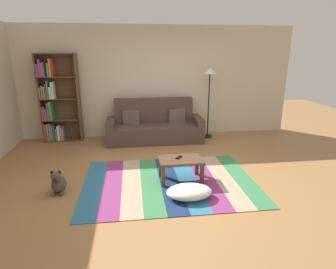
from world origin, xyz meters
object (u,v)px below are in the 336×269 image
(couch, at_px, (155,127))
(dog, at_px, (58,183))
(bookshelf, at_px, (55,101))
(standing_lamp, at_px, (210,80))
(tv_remote, at_px, (179,157))
(pouf, at_px, (189,192))
(coffee_table, at_px, (181,163))

(couch, relative_size, dog, 5.69)
(bookshelf, distance_m, standing_lamp, 3.69)
(tv_remote, bearing_deg, bookshelf, 174.78)
(pouf, bearing_deg, couch, 95.50)
(bookshelf, bearing_deg, coffee_table, -44.60)
(standing_lamp, bearing_deg, dog, -140.30)
(dog, bearing_deg, tv_remote, 6.54)
(bookshelf, distance_m, dog, 2.88)
(couch, bearing_deg, tv_remote, -84.24)
(dog, bearing_deg, coffee_table, 4.97)
(couch, bearing_deg, pouf, -84.50)
(bookshelf, height_order, pouf, bookshelf)
(tv_remote, bearing_deg, pouf, -46.30)
(coffee_table, xyz_separation_m, tv_remote, (-0.03, 0.05, 0.08))
(tv_remote, bearing_deg, dog, -134.36)
(pouf, xyz_separation_m, dog, (-1.96, 0.43, 0.06))
(couch, xyz_separation_m, bookshelf, (-2.31, 0.28, 0.64))
(bookshelf, height_order, coffee_table, bookshelf)
(bookshelf, xyz_separation_m, tv_remote, (2.53, -2.48, -0.58))
(coffee_table, xyz_separation_m, dog, (-1.94, -0.17, -0.16))
(bookshelf, xyz_separation_m, coffee_table, (2.56, -2.53, -0.66))
(coffee_table, bearing_deg, standing_lamp, 64.96)
(couch, height_order, standing_lamp, standing_lamp)
(pouf, xyz_separation_m, tv_remote, (-0.05, 0.65, 0.30))
(coffee_table, distance_m, standing_lamp, 2.83)
(couch, relative_size, coffee_table, 3.16)
(couch, height_order, dog, couch)
(bookshelf, bearing_deg, dog, -76.94)
(bookshelf, xyz_separation_m, pouf, (2.59, -3.12, -0.87))
(coffee_table, relative_size, pouf, 1.05)
(standing_lamp, relative_size, tv_remote, 11.46)
(pouf, bearing_deg, dog, 167.72)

